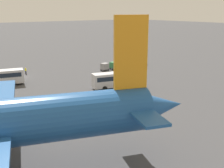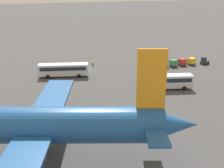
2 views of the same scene
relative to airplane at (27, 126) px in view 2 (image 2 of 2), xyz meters
name	(u,v)px [view 2 (image 2 of 2)]	position (x,y,z in m)	size (l,w,h in m)	color
ground_plane	(87,69)	(-18.66, -41.09, -5.87)	(600.00, 600.00, 0.00)	#424244
airplane	(27,126)	(0.00, 0.00, 0.00)	(41.98, 36.20, 15.62)	#1E5193
shuttle_bus_near	(64,69)	(-11.09, -36.07, -3.87)	(12.85, 5.81, 3.36)	silver
shuttle_bus_far	(168,81)	(-31.70, -19.02, -3.89)	(11.02, 5.31, 3.32)	silver
baggage_tug	(204,61)	(-52.63, -33.63, -4.93)	(2.43, 1.67, 2.10)	#333338
worker_person	(93,63)	(-20.93, -43.32, -5.00)	(0.38, 0.38, 1.74)	#1E1E2D
cargo_cart_yellow	(192,61)	(-48.67, -34.40, -4.68)	(2.25, 2.00, 2.06)	#38383D
cargo_cart_red	(182,62)	(-45.61, -34.55, -4.68)	(2.25, 2.00, 2.06)	#38383D
cargo_cart_green	(173,63)	(-42.55, -34.44, -4.68)	(2.25, 2.00, 2.06)	#38383D
cargo_cart_grey	(164,64)	(-39.49, -34.44, -4.68)	(2.25, 2.00, 2.06)	#38383D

